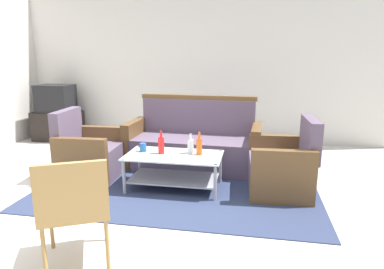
{
  "coord_description": "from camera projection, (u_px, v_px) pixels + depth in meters",
  "views": [
    {
      "loc": [
        0.94,
        -3.0,
        1.53
      ],
      "look_at": [
        0.26,
        0.67,
        0.65
      ],
      "focal_mm": 31.95,
      "sensor_mm": 36.0,
      "label": 1
    }
  ],
  "objects": [
    {
      "name": "wall_back",
      "position": [
        202.0,
        62.0,
        6.0
      ],
      "size": [
        6.52,
        0.12,
        2.8
      ],
      "color": "silver",
      "rests_on": "ground"
    },
    {
      "name": "armchair_left",
      "position": [
        89.0,
        155.0,
        4.31
      ],
      "size": [
        0.73,
        0.79,
        0.85
      ],
      "rotation": [
        0.0,
        0.0,
        -1.53
      ],
      "color": "#5B4C60",
      "rests_on": "rug"
    },
    {
      "name": "ground_plane",
      "position": [
        154.0,
        212.0,
        3.39
      ],
      "size": [
        14.0,
        14.0,
        0.0
      ],
      "primitive_type": "plane",
      "color": "beige"
    },
    {
      "name": "cup",
      "position": [
        143.0,
        147.0,
        4.02
      ],
      "size": [
        0.08,
        0.08,
        0.1
      ],
      "primitive_type": "cylinder",
      "color": "#2659A5",
      "rests_on": "coffee_table"
    },
    {
      "name": "rug",
      "position": [
        180.0,
        184.0,
        4.11
      ],
      "size": [
        3.19,
        2.16,
        0.01
      ],
      "primitive_type": "cube",
      "color": "#2D3856",
      "rests_on": "ground"
    },
    {
      "name": "bottle_orange",
      "position": [
        199.0,
        146.0,
        3.88
      ],
      "size": [
        0.07,
        0.07,
        0.27
      ],
      "color": "#D85919",
      "rests_on": "coffee_table"
    },
    {
      "name": "bottle_red",
      "position": [
        161.0,
        145.0,
        3.93
      ],
      "size": [
        0.07,
        0.07,
        0.27
      ],
      "color": "red",
      "rests_on": "coffee_table"
    },
    {
      "name": "couch",
      "position": [
        194.0,
        145.0,
        4.69
      ],
      "size": [
        1.83,
        0.81,
        0.96
      ],
      "rotation": [
        0.0,
        0.0,
        3.1
      ],
      "color": "#5B4C60",
      "rests_on": "rug"
    },
    {
      "name": "armchair_right",
      "position": [
        283.0,
        168.0,
        3.82
      ],
      "size": [
        0.74,
        0.79,
        0.85
      ],
      "rotation": [
        0.0,
        0.0,
        1.63
      ],
      "color": "#5B4C60",
      "rests_on": "rug"
    },
    {
      "name": "tv_stand",
      "position": [
        58.0,
        126.0,
        6.23
      ],
      "size": [
        0.8,
        0.5,
        0.52
      ],
      "primitive_type": "cube",
      "color": "black",
      "rests_on": "ground"
    },
    {
      "name": "bottle_clear",
      "position": [
        191.0,
        146.0,
        3.94
      ],
      "size": [
        0.07,
        0.07,
        0.23
      ],
      "color": "silver",
      "rests_on": "coffee_table"
    },
    {
      "name": "wicker_chair",
      "position": [
        74.0,
        204.0,
        2.43
      ],
      "size": [
        0.64,
        0.64,
        0.84
      ],
      "rotation": [
        0.0,
        0.0,
        0.46
      ],
      "color": "#AD844C",
      "rests_on": "ground"
    },
    {
      "name": "coffee_table",
      "position": [
        174.0,
        166.0,
        3.93
      ],
      "size": [
        1.1,
        0.6,
        0.4
      ],
      "color": "silver",
      "rests_on": "rug"
    },
    {
      "name": "television",
      "position": [
        56.0,
        98.0,
        6.11
      ],
      "size": [
        0.6,
        0.45,
        0.48
      ],
      "rotation": [
        0.0,
        0.0,
        3.13
      ],
      "color": "black",
      "rests_on": "tv_stand"
    }
  ]
}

